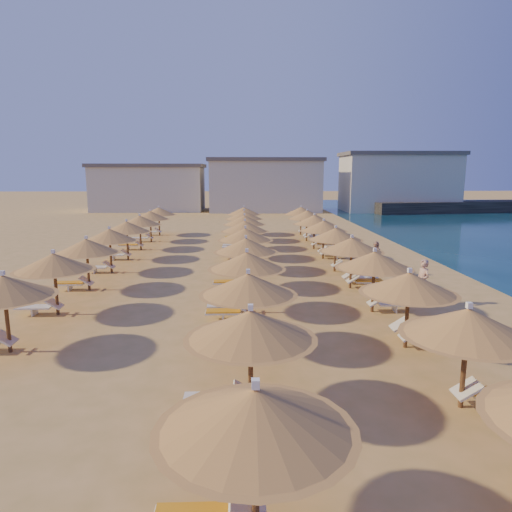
{
  "coord_description": "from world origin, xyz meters",
  "views": [
    {
      "loc": [
        -2.0,
        -18.61,
        5.52
      ],
      "look_at": [
        -1.3,
        4.0,
        1.3
      ],
      "focal_mm": 32.0,
      "sensor_mm": 36.0,
      "label": 1
    }
  ],
  "objects_px": {
    "parasol_row_east": "(343,240)",
    "parasol_row_west": "(246,240)",
    "beachgoer_a": "(423,282)",
    "jetty": "(478,207)",
    "beachgoer_c": "(376,258)"
  },
  "relations": [
    {
      "from": "parasol_row_west",
      "to": "beachgoer_a",
      "type": "relative_size",
      "value": 19.2
    },
    {
      "from": "beachgoer_a",
      "to": "parasol_row_west",
      "type": "bearing_deg",
      "value": -137.35
    },
    {
      "from": "parasol_row_west",
      "to": "beachgoer_a",
      "type": "bearing_deg",
      "value": -31.93
    },
    {
      "from": "beachgoer_c",
      "to": "beachgoer_a",
      "type": "distance_m",
      "value": 5.46
    },
    {
      "from": "parasol_row_east",
      "to": "parasol_row_west",
      "type": "relative_size",
      "value": 1.0
    },
    {
      "from": "parasol_row_east",
      "to": "parasol_row_west",
      "type": "distance_m",
      "value": 4.99
    },
    {
      "from": "jetty",
      "to": "beachgoer_a",
      "type": "relative_size",
      "value": 15.69
    },
    {
      "from": "jetty",
      "to": "beachgoer_c",
      "type": "distance_m",
      "value": 45.41
    },
    {
      "from": "beachgoer_c",
      "to": "beachgoer_a",
      "type": "bearing_deg",
      "value": -27.09
    },
    {
      "from": "beachgoer_a",
      "to": "jetty",
      "type": "bearing_deg",
      "value": 134.76
    },
    {
      "from": "jetty",
      "to": "parasol_row_east",
      "type": "bearing_deg",
      "value": -133.39
    },
    {
      "from": "jetty",
      "to": "beachgoer_c",
      "type": "relative_size",
      "value": 16.2
    },
    {
      "from": "parasol_row_east",
      "to": "beachgoer_a",
      "type": "bearing_deg",
      "value": -62.59
    },
    {
      "from": "jetty",
      "to": "beachgoer_c",
      "type": "bearing_deg",
      "value": -131.97
    },
    {
      "from": "jetty",
      "to": "parasol_row_west",
      "type": "relative_size",
      "value": 0.82
    }
  ]
}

